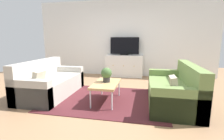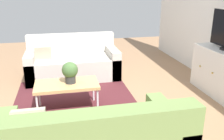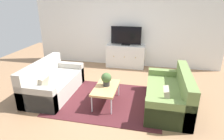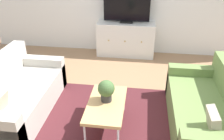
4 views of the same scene
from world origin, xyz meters
name	(u,v)px [view 3 (image 3 of 4)]	position (x,y,z in m)	size (l,w,h in m)	color
ground_plane	(109,97)	(0.00, 0.00, 0.00)	(10.00, 10.00, 0.00)	#997251
wall_back	(125,27)	(0.00, 2.55, 1.35)	(6.40, 0.12, 2.70)	white
area_rug	(107,100)	(0.00, -0.15, 0.01)	(2.50, 1.90, 0.01)	#4C1E23
couch_left_side	(51,84)	(-1.44, -0.10, 0.28)	(0.89, 1.77, 0.83)	#B2ADA3
couch_right_side	(171,95)	(1.44, -0.10, 0.28)	(0.89, 1.77, 0.83)	olive
coffee_table	(106,88)	(0.01, -0.27, 0.39)	(0.50, 0.91, 0.42)	tan
potted_plant	(106,79)	(0.01, -0.22, 0.59)	(0.23, 0.23, 0.31)	#2D2D2D
tv_console	(125,56)	(0.06, 2.27, 0.38)	(1.30, 0.47, 0.77)	silver
flat_screen_tv	(126,36)	(0.06, 2.29, 1.08)	(1.01, 0.16, 0.62)	black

